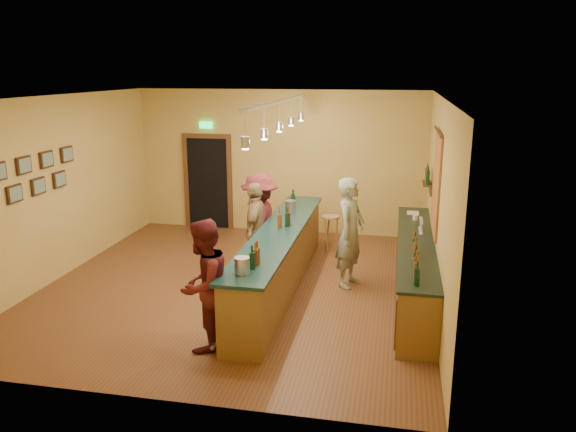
% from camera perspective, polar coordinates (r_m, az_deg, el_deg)
% --- Properties ---
extents(floor, '(7.00, 7.00, 0.00)m').
position_cam_1_polar(floor, '(9.80, -5.10, -7.07)').
color(floor, '#5A3419').
rests_on(floor, ground).
extents(ceiling, '(6.50, 7.00, 0.02)m').
position_cam_1_polar(ceiling, '(9.12, -5.57, 11.95)').
color(ceiling, silver).
rests_on(ceiling, wall_back).
extents(wall_back, '(6.50, 0.02, 3.20)m').
position_cam_1_polar(wall_back, '(12.66, -0.84, 5.50)').
color(wall_back, tan).
rests_on(wall_back, floor).
extents(wall_front, '(6.50, 0.02, 3.20)m').
position_cam_1_polar(wall_front, '(6.18, -14.54, -4.95)').
color(wall_front, tan).
rests_on(wall_front, floor).
extents(wall_left, '(0.02, 7.00, 3.20)m').
position_cam_1_polar(wall_left, '(10.71, -22.27, 2.68)').
color(wall_left, tan).
rests_on(wall_left, floor).
extents(wall_right, '(0.02, 7.00, 3.20)m').
position_cam_1_polar(wall_right, '(8.98, 14.99, 1.14)').
color(wall_right, tan).
rests_on(wall_right, floor).
extents(doorway, '(1.15, 0.09, 2.48)m').
position_cam_1_polar(doorway, '(13.18, -8.11, 3.62)').
color(doorway, black).
rests_on(doorway, wall_back).
extents(tapestry, '(0.03, 1.40, 1.60)m').
position_cam_1_polar(tapestry, '(9.32, 14.83, 3.21)').
color(tapestry, maroon).
rests_on(tapestry, wall_right).
extents(bottle_shelf, '(0.17, 0.55, 0.54)m').
position_cam_1_polar(bottle_shelf, '(10.82, 14.02, 3.82)').
color(bottle_shelf, '#4B2616').
rests_on(bottle_shelf, wall_right).
extents(picture_grid, '(0.06, 2.20, 0.70)m').
position_cam_1_polar(picture_grid, '(10.02, -24.59, 3.72)').
color(picture_grid, '#382111').
rests_on(picture_grid, wall_left).
extents(back_counter, '(0.60, 4.55, 1.27)m').
position_cam_1_polar(back_counter, '(9.45, 12.78, -5.10)').
color(back_counter, brown).
rests_on(back_counter, floor).
extents(tasting_bar, '(0.74, 5.10, 1.38)m').
position_cam_1_polar(tasting_bar, '(9.42, -0.87, -4.01)').
color(tasting_bar, brown).
rests_on(tasting_bar, floor).
extents(pendant_track, '(0.11, 4.60, 0.50)m').
position_cam_1_polar(pendant_track, '(8.95, -0.91, 10.57)').
color(pendant_track, silver).
rests_on(pendant_track, ceiling).
extents(bartender, '(0.63, 0.79, 1.89)m').
position_cam_1_polar(bartender, '(9.56, 6.36, -1.69)').
color(bartender, gray).
rests_on(bartender, floor).
extents(customer_a, '(0.86, 1.00, 1.77)m').
position_cam_1_polar(customer_a, '(7.48, -8.58, -6.98)').
color(customer_a, '#59191E').
rests_on(customer_a, floor).
extents(customer_b, '(0.43, 1.01, 1.72)m').
position_cam_1_polar(customer_b, '(9.98, -3.28, -1.41)').
color(customer_b, '#997A51').
rests_on(customer_b, floor).
extents(customer_c, '(0.71, 1.19, 1.82)m').
position_cam_1_polar(customer_c, '(10.23, -2.90, -0.72)').
color(customer_c, '#59191E').
rests_on(customer_c, floor).
extents(bar_stool, '(0.36, 0.36, 0.75)m').
position_cam_1_polar(bar_stool, '(11.41, 4.34, -0.70)').
color(bar_stool, olive).
rests_on(bar_stool, floor).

